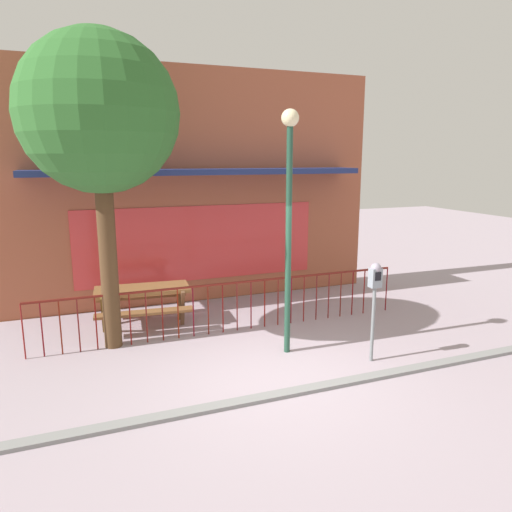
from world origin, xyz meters
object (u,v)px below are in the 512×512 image
object	(u,v)px
parking_meter_near	(375,286)
street_tree	(99,115)
picnic_table_left	(143,296)
street_lamp	(289,199)

from	to	relation	value
parking_meter_near	street_tree	xyz separation A→B (m)	(-3.88, 2.16, 2.65)
picnic_table_left	street_tree	size ratio (longest dim) A/B	0.36
parking_meter_near	street_lamp	world-z (taller)	street_lamp
picnic_table_left	street_lamp	world-z (taller)	street_lamp
parking_meter_near	street_lamp	bearing A→B (deg)	143.53
parking_meter_near	street_lamp	distance (m)	1.94
parking_meter_near	street_lamp	size ratio (longest dim) A/B	0.41
street_tree	street_lamp	distance (m)	3.32
street_lamp	picnic_table_left	bearing A→B (deg)	133.71
parking_meter_near	street_lamp	xyz separation A→B (m)	(-1.13, 0.83, 1.34)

